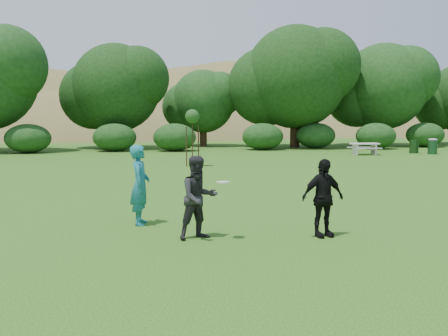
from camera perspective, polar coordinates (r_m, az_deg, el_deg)
The scene contains 11 objects.
ground at distance 10.98m, azimuth 2.64°, elevation -7.34°, with size 120.00×120.00×0.00m, color #19470C.
player_teal at distance 11.75m, azimuth -9.58°, elevation -1.92°, with size 0.68×0.45×1.86m, color #1B6C7A.
player_grey at distance 10.26m, azimuth -2.92°, elevation -3.40°, with size 0.83×0.65×1.72m, color black.
player_black at distance 10.64m, azimuth 11.23°, elevation -3.37°, with size 0.96×0.40×1.65m, color black.
trash_can_near at distance 36.17m, azimuth 20.89°, elevation 2.31°, with size 0.60×0.60×0.90m, color black.
frisbee at distance 10.10m, azimuth -0.12°, elevation -1.62°, with size 0.27×0.27×0.03m.
sapling at distance 24.91m, azimuth -3.65°, elevation 5.73°, with size 0.70×0.70×2.85m.
picnic_table at distance 33.69m, azimuth 15.77°, elevation 2.35°, with size 1.80×1.48×0.76m.
trash_can_lidded at distance 35.68m, azimuth 22.74°, elevation 2.34°, with size 0.60×0.60×1.05m.
hillside at distance 80.23m, azimuth -8.27°, elevation -4.47°, with size 150.00×72.00×52.00m.
tree_row at distance 39.58m, azimuth -1.64°, elevation 9.39°, with size 53.92×10.38×9.62m.
Camera 1 is at (-2.28, -10.44, 2.54)m, focal length 40.00 mm.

